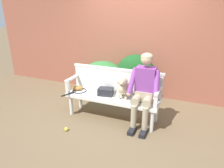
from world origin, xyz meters
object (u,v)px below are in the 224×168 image
Objects in this scene: person_seated at (144,88)px; tennis_ball at (66,129)px; tennis_racket at (78,91)px; dog_on_bench at (123,86)px; sports_bag at (106,92)px; garden_bench at (112,99)px; baseball_glove at (78,88)px.

tennis_ball is (-1.18, -0.72, -0.70)m from person_seated.
dog_on_bench is at bearing 2.08° from tennis_racket.
person_seated is 1.35m from tennis_racket.
sports_bag is 0.99m from tennis_ball.
garden_bench is 6.39× the size of sports_bag.
dog_on_bench is 7.14× the size of tennis_ball.
tennis_ball is (-0.43, -0.75, -0.50)m from sports_bag.
sports_bag reaches higher than garden_bench.
tennis_ball is at bearing -77.87° from tennis_racket.
garden_bench is 3.10× the size of tennis_racket.
person_seated reaches higher than dog_on_bench.
person_seated is at bearing -1.89° from sports_bag.
sports_bag is at bearing 177.80° from dog_on_bench.
sports_bag is (-0.75, 0.02, -0.20)m from person_seated.
baseball_glove is (-1.38, 0.03, -0.23)m from person_seated.
garden_bench is 8.14× the size of baseball_glove.
tennis_racket is 0.84m from tennis_ball.
sports_bag reaches higher than tennis_ball.
person_seated is 1.40m from baseball_glove.
baseball_glove is 0.63m from sports_bag.
sports_bag is (-0.14, 0.02, 0.13)m from garden_bench.
person_seated is 2.82× the size of dog_on_bench.
garden_bench is at bearing -28.01° from baseball_glove.
dog_on_bench is at bearing 178.39° from person_seated.
tennis_racket is at bearing -177.92° from dog_on_bench.
dog_on_bench is 0.96m from tennis_racket.
tennis_ball is (-0.79, -0.73, -0.66)m from dog_on_bench.
baseball_glove is 3.33× the size of tennis_ball.
person_seated is at bearing -1.61° from dog_on_bench.
dog_on_bench reaches higher than baseball_glove.
sports_bag is at bearing 173.82° from garden_bench.
tennis_racket is at bearing -179.00° from person_seated.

